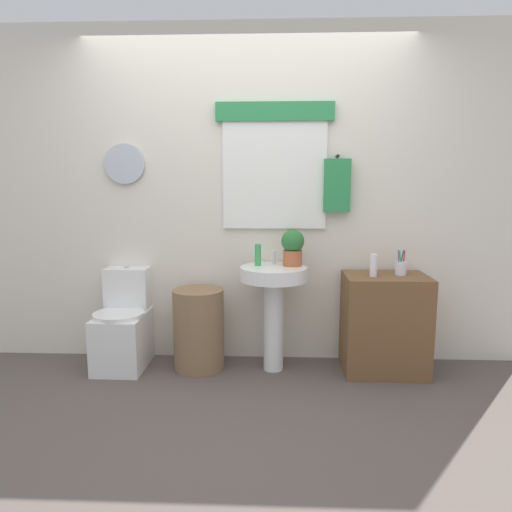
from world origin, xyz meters
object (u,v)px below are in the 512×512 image
object	(u,v)px
pedestal_sink	(274,294)
toothbrush_cup	(401,268)
soap_bottle	(258,255)
potted_plant	(293,246)
toilet	(124,329)
wooden_cabinet	(384,324)
laundry_hamper	(199,329)
lotion_bottle	(374,265)

from	to	relation	value
pedestal_sink	toothbrush_cup	bearing A→B (deg)	1.22
pedestal_sink	soap_bottle	distance (m)	0.31
potted_plant	toilet	bearing A→B (deg)	-178.75
pedestal_sink	toothbrush_cup	size ratio (longest dim) A/B	4.30
potted_plant	pedestal_sink	bearing A→B (deg)	-156.80
pedestal_sink	potted_plant	xyz separation A→B (m)	(0.14, 0.06, 0.35)
toilet	toothbrush_cup	distance (m)	2.15
pedestal_sink	wooden_cabinet	xyz separation A→B (m)	(0.83, -0.00, -0.22)
toilet	wooden_cabinet	size ratio (longest dim) A/B	1.04
potted_plant	laundry_hamper	bearing A→B (deg)	-175.17
potted_plant	wooden_cabinet	bearing A→B (deg)	-4.98
laundry_hamper	wooden_cabinet	world-z (taller)	wooden_cabinet
laundry_hamper	potted_plant	xyz separation A→B (m)	(0.71, 0.06, 0.63)
potted_plant	lotion_bottle	size ratio (longest dim) A/B	1.66
wooden_cabinet	potted_plant	bearing A→B (deg)	175.02
laundry_hamper	lotion_bottle	world-z (taller)	lotion_bottle
potted_plant	toothbrush_cup	bearing A→B (deg)	-2.88
toothbrush_cup	toilet	bearing A→B (deg)	179.68
pedestal_sink	toothbrush_cup	distance (m)	0.96
pedestal_sink	wooden_cabinet	bearing A→B (deg)	-0.00
toilet	potted_plant	world-z (taller)	potted_plant
wooden_cabinet	lotion_bottle	distance (m)	0.47
lotion_bottle	toothbrush_cup	world-z (taller)	toothbrush_cup
wooden_cabinet	soap_bottle	xyz separation A→B (m)	(-0.95, 0.05, 0.51)
toilet	pedestal_sink	world-z (taller)	pedestal_sink
laundry_hamper	soap_bottle	size ratio (longest dim) A/B	3.79
pedestal_sink	wooden_cabinet	world-z (taller)	pedestal_sink
pedestal_sink	potted_plant	world-z (taller)	potted_plant
toilet	lotion_bottle	xyz separation A→B (m)	(1.88, -0.07, 0.53)
toilet	pedestal_sink	size ratio (longest dim) A/B	0.96
soap_bottle	toothbrush_cup	distance (m)	1.06
soap_bottle	potted_plant	distance (m)	0.27
toilet	pedestal_sink	distance (m)	1.20
laundry_hamper	pedestal_sink	xyz separation A→B (m)	(0.57, 0.00, 0.28)
laundry_hamper	potted_plant	world-z (taller)	potted_plant
potted_plant	lotion_bottle	bearing A→B (deg)	-9.73
lotion_bottle	soap_bottle	bearing A→B (deg)	173.91
wooden_cabinet	toothbrush_cup	distance (m)	0.44
toilet	toothbrush_cup	size ratio (longest dim) A/B	4.14
soap_bottle	laundry_hamper	bearing A→B (deg)	-173.65
soap_bottle	lotion_bottle	distance (m)	0.85
wooden_cabinet	laundry_hamper	bearing A→B (deg)	180.00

